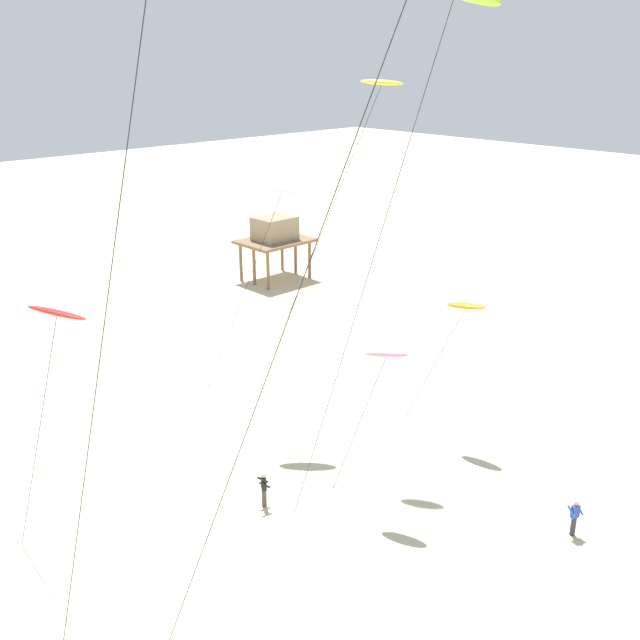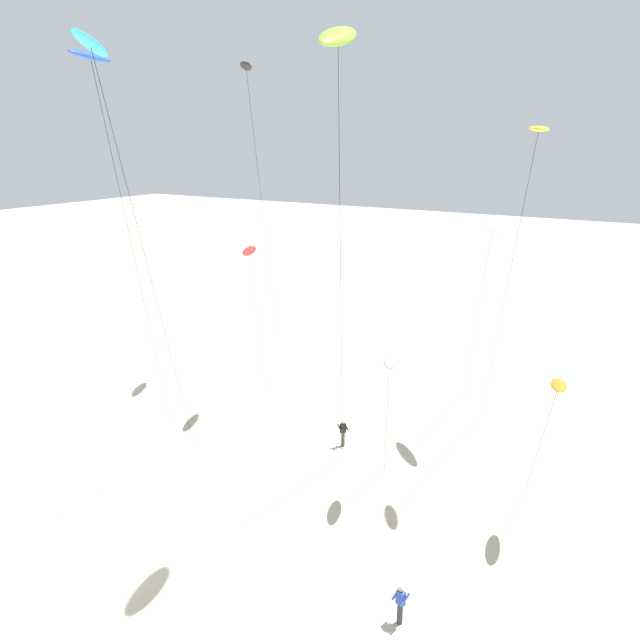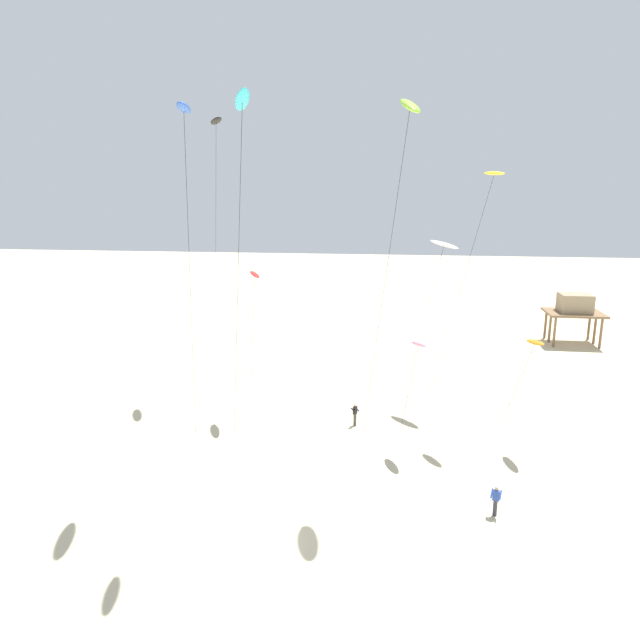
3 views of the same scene
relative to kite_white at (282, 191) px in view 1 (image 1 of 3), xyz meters
name	(u,v)px [view 1 (image 1 of 3)]	position (x,y,z in m)	size (l,w,h in m)	color
kite_white	(282,191)	(0.00, 0.00, 0.00)	(3.45, 6.26, 13.08)	white
kite_red	(56,315)	(-13.84, -4.08, -2.00)	(2.25, 4.53, 11.00)	red
kite_yellow	(379,89)	(2.65, -3.94, 4.90)	(3.78, 7.67, 18.01)	yellow
kite_pink	(386,355)	(-2.05, -8.96, -5.49)	(1.67, 3.19, 7.58)	pink
kite_orange	(466,307)	(5.33, -7.73, -5.42)	(1.79, 3.88, 7.53)	orange
kite_flyer_nearest	(574,517)	(1.88, -16.27, -11.74)	(0.66, 0.64, 1.67)	#33333D
kite_flyer_middle	(264,489)	(-6.23, -5.68, -11.74)	(0.69, 0.70, 1.67)	#4C4738
stilt_house	(275,233)	(16.40, 20.19, -8.46)	(6.03, 4.70, 5.64)	#846647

